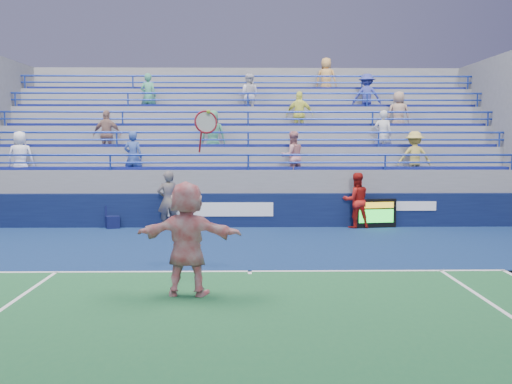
{
  "coord_description": "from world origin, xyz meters",
  "views": [
    {
      "loc": [
        -0.08,
        -11.94,
        2.76
      ],
      "look_at": [
        0.18,
        2.5,
        1.5
      ],
      "focal_mm": 40.0,
      "sensor_mm": 36.0,
      "label": 1
    }
  ],
  "objects_px": {
    "serve_speed_board": "(375,213)",
    "tennis_player": "(187,238)",
    "ball_girl": "(356,200)",
    "judge_chair": "(113,221)",
    "line_judge": "(168,200)"
  },
  "relations": [
    {
      "from": "tennis_player",
      "to": "line_judge",
      "type": "height_order",
      "value": "tennis_player"
    },
    {
      "from": "line_judge",
      "to": "judge_chair",
      "type": "bearing_deg",
      "value": -25.69
    },
    {
      "from": "tennis_player",
      "to": "ball_girl",
      "type": "xyz_separation_m",
      "value": [
        4.6,
        8.04,
        -0.15
      ]
    },
    {
      "from": "serve_speed_board",
      "to": "tennis_player",
      "type": "xyz_separation_m",
      "value": [
        -5.23,
        -8.03,
        0.57
      ]
    },
    {
      "from": "line_judge",
      "to": "ball_girl",
      "type": "relative_size",
      "value": 1.04
    },
    {
      "from": "tennis_player",
      "to": "judge_chair",
      "type": "bearing_deg",
      "value": 111.8
    },
    {
      "from": "judge_chair",
      "to": "ball_girl",
      "type": "height_order",
      "value": "ball_girl"
    },
    {
      "from": "tennis_player",
      "to": "line_judge",
      "type": "xyz_separation_m",
      "value": [
        -1.4,
        7.77,
        -0.11
      ]
    },
    {
      "from": "ball_girl",
      "to": "judge_chair",
      "type": "bearing_deg",
      "value": -7.22
    },
    {
      "from": "tennis_player",
      "to": "ball_girl",
      "type": "distance_m",
      "value": 9.27
    },
    {
      "from": "serve_speed_board",
      "to": "judge_chair",
      "type": "xyz_separation_m",
      "value": [
        -8.47,
        0.06,
        -0.24
      ]
    },
    {
      "from": "serve_speed_board",
      "to": "judge_chair",
      "type": "distance_m",
      "value": 8.47
    },
    {
      "from": "line_judge",
      "to": "serve_speed_board",
      "type": "bearing_deg",
      "value": 166.7
    },
    {
      "from": "serve_speed_board",
      "to": "judge_chair",
      "type": "height_order",
      "value": "serve_speed_board"
    },
    {
      "from": "tennis_player",
      "to": "line_judge",
      "type": "bearing_deg",
      "value": 100.22
    }
  ]
}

